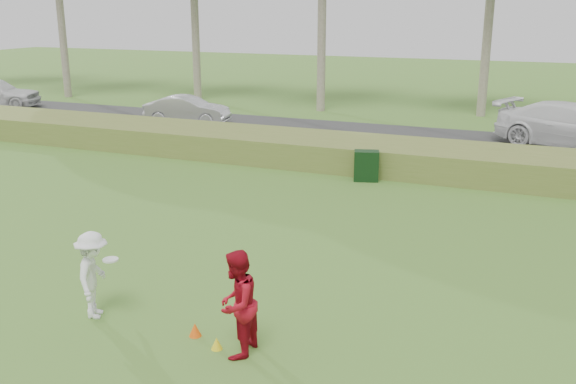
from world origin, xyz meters
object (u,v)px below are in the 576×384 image
at_px(cone_yellow, 217,343).
at_px(car_right, 575,127).
at_px(car_mid, 187,110).
at_px(player_red, 237,304).
at_px(player_white, 93,275).
at_px(utility_cabinet, 366,166).
at_px(cone_orange, 195,330).

xyz_separation_m(cone_yellow, car_right, (5.45, 18.32, 0.81)).
distance_m(cone_yellow, car_mid, 20.57).
bearing_deg(player_red, player_white, -95.44).
distance_m(cone_yellow, car_right, 19.14).
distance_m(player_white, player_red, 2.93).
bearing_deg(car_mid, cone_yellow, -158.52).
height_order(cone_yellow, utility_cabinet, utility_cabinet).
height_order(player_white, cone_yellow, player_white).
xyz_separation_m(player_white, cone_yellow, (2.54, -0.20, -0.69)).
relative_size(cone_orange, car_mid, 0.06).
height_order(player_red, utility_cabinet, player_red).
bearing_deg(cone_yellow, car_right, 73.43).
height_order(cone_orange, car_right, car_right).
distance_m(cone_orange, cone_yellow, 0.59).
bearing_deg(car_right, cone_orange, -176.94).
bearing_deg(player_white, utility_cabinet, -33.84).
xyz_separation_m(cone_orange, car_right, (5.99, 18.09, 0.80)).
distance_m(utility_cabinet, car_right, 9.56).
height_order(player_red, car_right, car_right).
bearing_deg(car_right, player_white, 177.60).
bearing_deg(cone_orange, car_right, 71.67).
relative_size(utility_cabinet, car_mid, 0.25).
bearing_deg(player_white, cone_yellow, -118.33).
relative_size(player_white, cone_yellow, 7.69).
distance_m(car_mid, car_right, 16.47).
bearing_deg(cone_yellow, player_red, -0.80).
distance_m(player_white, car_mid, 19.14).
distance_m(player_white, cone_orange, 2.11).
distance_m(player_red, car_mid, 20.77).
bearing_deg(cone_yellow, cone_orange, 156.19).
distance_m(cone_orange, utility_cabinet, 10.74).
bearing_deg(utility_cabinet, car_right, 33.91).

